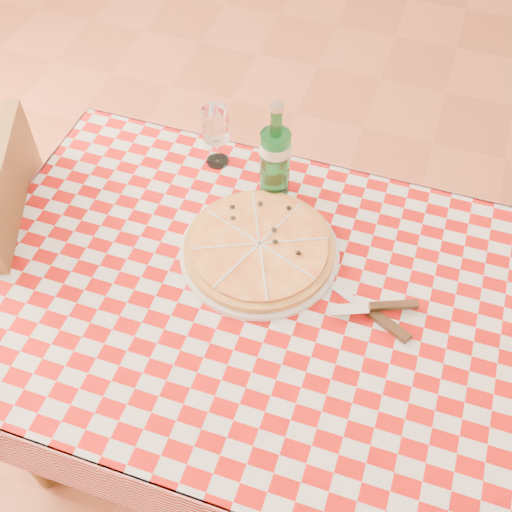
% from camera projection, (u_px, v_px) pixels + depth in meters
% --- Properties ---
extents(dining_table, '(1.20, 0.80, 0.75)m').
position_uv_depth(dining_table, '(256.00, 319.00, 1.48)').
color(dining_table, brown).
rests_on(dining_table, ground).
extents(tablecloth, '(1.30, 0.90, 0.01)m').
position_uv_depth(tablecloth, '(256.00, 296.00, 1.41)').
color(tablecloth, '#A00C09').
rests_on(tablecloth, dining_table).
extents(chair_far, '(0.54, 0.54, 0.92)m').
position_uv_depth(chair_far, '(4.00, 265.00, 1.75)').
color(chair_far, brown).
rests_on(chair_far, ground).
extents(pizza_plate, '(0.49, 0.49, 0.05)m').
position_uv_depth(pizza_plate, '(259.00, 247.00, 1.46)').
color(pizza_plate, '#BD883F').
rests_on(pizza_plate, tablecloth).
extents(water_bottle, '(0.10, 0.10, 0.27)m').
position_uv_depth(water_bottle, '(275.00, 151.00, 1.49)').
color(water_bottle, '#19642C').
rests_on(water_bottle, tablecloth).
extents(wine_glass, '(0.07, 0.07, 0.17)m').
position_uv_depth(wine_glass, '(216.00, 137.00, 1.60)').
color(wine_glass, white).
rests_on(wine_glass, tablecloth).
extents(cutlery, '(0.28, 0.23, 0.03)m').
position_uv_depth(cutlery, '(369.00, 308.00, 1.37)').
color(cutlery, silver).
rests_on(cutlery, tablecloth).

